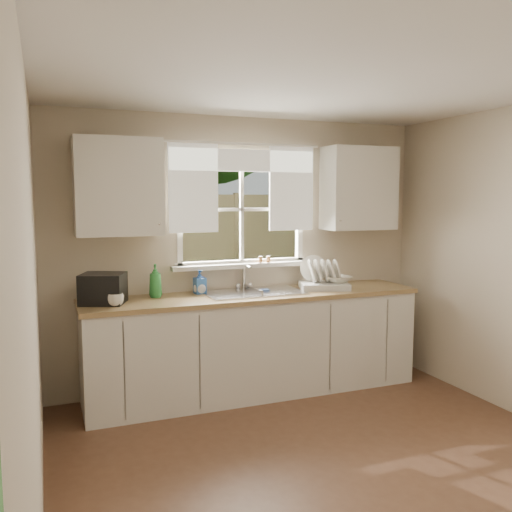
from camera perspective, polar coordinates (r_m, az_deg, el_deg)
name	(u,v)px	position (r m, az deg, el deg)	size (l,w,h in m)	color
ground	(353,482)	(3.71, 10.12, -22.33)	(4.00, 4.00, 0.00)	brown
room_walls	(362,288)	(3.25, 11.15, -3.32)	(3.62, 4.02, 2.50)	beige
ceiling	(361,69)	(3.34, 11.00, 18.74)	(3.60, 4.00, 0.02)	silver
window	(242,227)	(5.08, -1.45, 3.05)	(1.38, 0.16, 1.06)	white
curtains	(244,179)	(5.02, -1.26, 8.13)	(1.50, 0.03, 0.81)	white
base_cabinets	(255,345)	(4.95, -0.13, -9.38)	(3.00, 0.62, 0.87)	silver
countertop	(255,296)	(4.85, -0.13, -4.19)	(3.04, 0.65, 0.04)	#9B7C4D
upper_cabinet_left	(118,187)	(4.63, -14.31, 7.05)	(0.70, 0.33, 0.80)	silver
upper_cabinet_right	(359,188)	(5.42, 10.78, 7.00)	(0.70, 0.33, 0.80)	silver
wall_outlet	(325,266)	(5.46, 7.32, -1.04)	(0.08, 0.01, 0.12)	beige
sill_jars	(264,259)	(5.12, 0.90, -0.36)	(0.12, 0.04, 0.06)	brown
backyard	(161,113)	(11.54, -9.99, 14.61)	(20.00, 10.00, 6.13)	#335421
sink	(253,301)	(4.89, -0.27, -4.73)	(0.88, 0.52, 0.40)	#B7B7BC
dish_rack	(323,280)	(5.13, 7.12, -2.57)	(0.52, 0.46, 0.31)	silver
bowl	(338,279)	(5.14, 8.61, -2.43)	(0.24, 0.24, 0.06)	white
soap_bottle_a	(155,281)	(4.72, -10.55, -2.58)	(0.11, 0.11, 0.29)	#2E8C3C
soap_bottle_b	(200,282)	(4.84, -5.94, -2.73)	(0.10, 0.10, 0.21)	#3269BD
soap_bottle_c	(200,286)	(4.84, -5.91, -3.11)	(0.12, 0.12, 0.15)	beige
saucer	(96,304)	(4.54, -16.46, -4.85)	(0.20, 0.20, 0.01)	white
cup	(116,300)	(4.43, -14.57, -4.48)	(0.13, 0.13, 0.10)	silver
black_appliance	(103,289)	(4.55, -15.79, -3.31)	(0.33, 0.29, 0.25)	black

